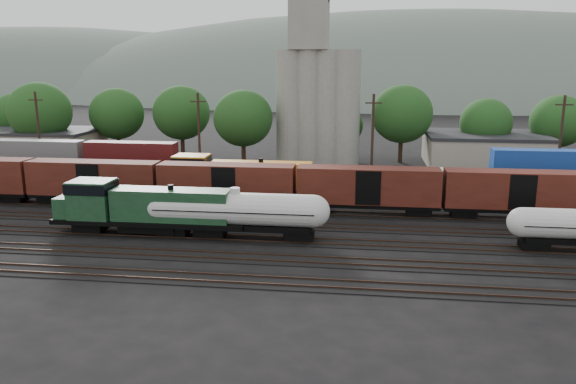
# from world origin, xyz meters

# --- Properties ---
(ground) EXTENTS (600.00, 600.00, 0.00)m
(ground) POSITION_xyz_m (0.00, 0.00, 0.00)
(ground) COLOR black
(tracks) EXTENTS (180.00, 33.20, 0.20)m
(tracks) POSITION_xyz_m (0.00, 0.00, 0.05)
(tracks) COLOR black
(tracks) RESTS_ON ground
(green_locomotive) EXTENTS (18.49, 3.26, 4.89)m
(green_locomotive) POSITION_xyz_m (-10.13, -5.00, 2.77)
(green_locomotive) COLOR black
(green_locomotive) RESTS_ON ground
(tank_car_a) EXTENTS (17.46, 3.13, 4.58)m
(tank_car_a) POSITION_xyz_m (-0.81, -5.00, 2.72)
(tank_car_a) COLOR silver
(tank_car_a) RESTS_ON ground
(orange_locomotive) EXTENTS (19.97, 3.33, 4.99)m
(orange_locomotive) POSITION_xyz_m (-4.49, 10.00, 2.82)
(orange_locomotive) COLOR black
(orange_locomotive) RESTS_ON ground
(boxcar_string) EXTENTS (184.40, 2.90, 4.20)m
(boxcar_string) POSITION_xyz_m (19.07, 5.00, 3.12)
(boxcar_string) COLOR black
(boxcar_string) RESTS_ON ground
(container_wall) EXTENTS (182.08, 2.60, 5.80)m
(container_wall) POSITION_xyz_m (17.08, 15.00, 2.54)
(container_wall) COLOR black
(container_wall) RESTS_ON ground
(grain_silo) EXTENTS (13.40, 5.00, 29.00)m
(grain_silo) POSITION_xyz_m (3.28, 36.00, 11.26)
(grain_silo) COLOR gray
(grain_silo) RESTS_ON ground
(industrial_sheds) EXTENTS (119.38, 17.26, 5.10)m
(industrial_sheds) POSITION_xyz_m (6.63, 35.25, 2.56)
(industrial_sheds) COLOR #9E937F
(industrial_sheds) RESTS_ON ground
(tree_band) EXTENTS (164.23, 19.68, 12.98)m
(tree_band) POSITION_xyz_m (-4.55, 37.14, 7.07)
(tree_band) COLOR black
(tree_band) RESTS_ON ground
(utility_poles) EXTENTS (122.20, 0.36, 12.00)m
(utility_poles) POSITION_xyz_m (0.00, 22.00, 6.21)
(utility_poles) COLOR black
(utility_poles) RESTS_ON ground
(distant_hills) EXTENTS (860.00, 286.00, 130.00)m
(distant_hills) POSITION_xyz_m (23.92, 260.00, -20.56)
(distant_hills) COLOR #59665B
(distant_hills) RESTS_ON ground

